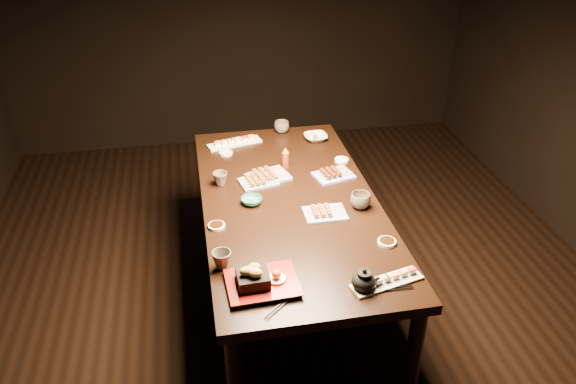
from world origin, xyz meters
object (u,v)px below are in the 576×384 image
object	(u,v)px
condiment_bottle	(285,157)
edamame_bowl_green	(252,201)
sushi_platter_far	(234,141)
yakitori_plate_right	(325,210)
yakitori_plate_left	(268,174)
teacup_mid_right	(360,201)
teacup_far_right	(282,127)
yakitori_plate_center	(258,179)
tempura_tray	(262,276)
edamame_bowl_cream	(316,137)
sushi_platter_near	(387,279)
dining_table	(290,258)
teacup_near_left	(222,260)
teapot	(364,279)
teacup_far_left	(220,179)

from	to	relation	value
condiment_bottle	edamame_bowl_green	bearing A→B (deg)	-123.96
sushi_platter_far	edamame_bowl_green	xyz separation A→B (m)	(0.01, -0.71, -0.00)
yakitori_plate_right	condiment_bottle	xyz separation A→B (m)	(-0.10, 0.53, 0.04)
yakitori_plate_left	teacup_mid_right	size ratio (longest dim) A/B	2.23
edamame_bowl_green	condiment_bottle	xyz separation A→B (m)	(0.24, 0.36, 0.04)
edamame_bowl_green	teacup_far_right	world-z (taller)	teacup_far_right
yakitori_plate_center	tempura_tray	bearing A→B (deg)	-108.63
condiment_bottle	edamame_bowl_cream	bearing A→B (deg)	51.73
yakitori_plate_center	teacup_far_right	world-z (taller)	teacup_far_right
sushi_platter_near	condiment_bottle	world-z (taller)	condiment_bottle
dining_table	edamame_bowl_green	size ratio (longest dim) A/B	16.60
teacup_near_left	yakitori_plate_left	bearing A→B (deg)	66.77
condiment_bottle	sushi_platter_near	bearing A→B (deg)	-78.10
teacup_mid_right	yakitori_plate_right	bearing A→B (deg)	-169.92
yakitori_plate_left	teapot	world-z (taller)	teapot
teacup_near_left	tempura_tray	bearing A→B (deg)	-45.91
teacup_far_left	yakitori_plate_right	bearing A→B (deg)	-39.22
condiment_bottle	dining_table	bearing A→B (deg)	-96.97
tempura_tray	teacup_near_left	world-z (taller)	tempura_tray
sushi_platter_far	teacup_far_left	bearing A→B (deg)	61.04
teapot	yakitori_plate_right	bearing A→B (deg)	96.62
edamame_bowl_green	tempura_tray	bearing A→B (deg)	-93.51
yakitori_plate_right	edamame_bowl_cream	world-z (taller)	yakitori_plate_right
teacup_near_left	yakitori_plate_center	bearing A→B (deg)	69.75
yakitori_plate_right	teacup_far_left	size ratio (longest dim) A/B	2.64
sushi_platter_near	teacup_mid_right	xyz separation A→B (m)	(0.06, 0.59, 0.02)
teacup_far_right	teapot	world-z (taller)	teapot
yakitori_plate_center	edamame_bowl_cream	size ratio (longest dim) A/B	1.38
sushi_platter_near	yakitori_plate_right	xyz separation A→B (m)	(-0.13, 0.56, 0.01)
sushi_platter_far	edamame_bowl_green	distance (m)	0.71
edamame_bowl_green	teapot	distance (m)	0.83
dining_table	teacup_far_left	size ratio (longest dim) A/B	22.82
dining_table	teacup_near_left	distance (m)	0.75
sushi_platter_near	teacup_near_left	size ratio (longest dim) A/B	3.71
yakitori_plate_left	teacup_far_right	xyz separation A→B (m)	(0.18, 0.59, 0.01)
yakitori_plate_center	teapot	xyz separation A→B (m)	(0.30, -0.95, 0.02)
yakitori_plate_left	teacup_near_left	xyz separation A→B (m)	(-0.32, -0.74, 0.01)
teacup_mid_right	condiment_bottle	world-z (taller)	condiment_bottle
yakitori_plate_center	yakitori_plate_left	size ratio (longest dim) A/B	0.87
dining_table	yakitori_plate_center	xyz separation A→B (m)	(-0.14, 0.21, 0.40)
teacup_far_left	sushi_platter_near	bearing A→B (deg)	-57.20
teacup_near_left	teacup_far_right	world-z (taller)	teacup_near_left
yakitori_plate_center	yakitori_plate_left	distance (m)	0.08
yakitori_plate_center	teacup_far_right	bearing A→B (deg)	57.25
dining_table	teacup_near_left	bearing A→B (deg)	-128.56
sushi_platter_far	edamame_bowl_cream	xyz separation A→B (m)	(0.51, -0.03, -0.00)
teapot	edamame_bowl_cream	bearing A→B (deg)	89.39
tempura_tray	condiment_bottle	world-z (taller)	condiment_bottle
edamame_bowl_green	teapot	size ratio (longest dim) A/B	0.92
edamame_bowl_green	teacup_far_left	xyz separation A→B (m)	(-0.14, 0.23, 0.02)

